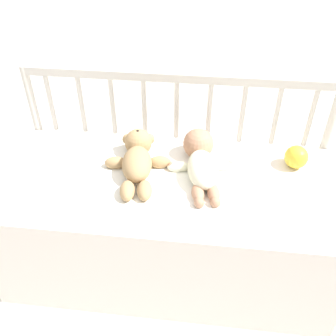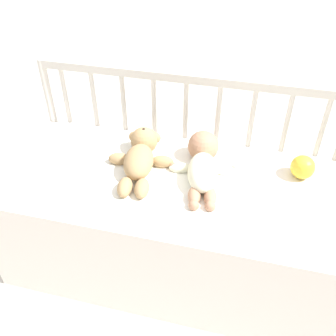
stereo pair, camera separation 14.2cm
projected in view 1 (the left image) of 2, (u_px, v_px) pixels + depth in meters
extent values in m
plane|color=silver|center=(168.00, 261.00, 1.75)|extent=(12.00, 12.00, 0.00)
cube|color=white|center=(168.00, 225.00, 1.60)|extent=(1.34, 0.59, 0.49)
cylinder|color=beige|center=(42.00, 143.00, 1.82)|extent=(0.04, 0.04, 0.79)
cylinder|color=beige|center=(319.00, 163.00, 1.70)|extent=(0.04, 0.04, 0.79)
cube|color=beige|center=(177.00, 77.00, 1.52)|extent=(1.31, 0.03, 0.04)
cylinder|color=beige|center=(51.00, 103.00, 1.67)|extent=(0.02, 0.02, 0.27)
cylinder|color=beige|center=(82.00, 105.00, 1.66)|extent=(0.02, 0.02, 0.27)
cylinder|color=beige|center=(113.00, 107.00, 1.65)|extent=(0.02, 0.02, 0.27)
cylinder|color=beige|center=(144.00, 109.00, 1.63)|extent=(0.02, 0.02, 0.27)
cylinder|color=beige|center=(177.00, 110.00, 1.62)|extent=(0.02, 0.02, 0.27)
cylinder|color=beige|center=(209.00, 112.00, 1.61)|extent=(0.02, 0.02, 0.27)
cylinder|color=beige|center=(242.00, 114.00, 1.59)|extent=(0.02, 0.02, 0.27)
cylinder|color=beige|center=(276.00, 116.00, 1.58)|extent=(0.02, 0.02, 0.27)
cylinder|color=beige|center=(311.00, 118.00, 1.57)|extent=(0.02, 0.02, 0.27)
cube|color=white|center=(169.00, 176.00, 1.47)|extent=(0.72, 0.47, 0.01)
ellipsoid|color=tan|center=(137.00, 164.00, 1.46)|extent=(0.14, 0.21, 0.10)
sphere|color=tan|center=(138.00, 142.00, 1.56)|extent=(0.11, 0.11, 0.11)
sphere|color=beige|center=(138.00, 136.00, 1.54)|extent=(0.05, 0.05, 0.05)
sphere|color=black|center=(138.00, 132.00, 1.53)|extent=(0.02, 0.02, 0.02)
sphere|color=tan|center=(128.00, 139.00, 1.58)|extent=(0.05, 0.05, 0.05)
sphere|color=tan|center=(149.00, 139.00, 1.58)|extent=(0.05, 0.05, 0.05)
ellipsoid|color=tan|center=(116.00, 163.00, 1.51)|extent=(0.10, 0.06, 0.05)
ellipsoid|color=tan|center=(160.00, 162.00, 1.51)|extent=(0.10, 0.06, 0.05)
ellipsoid|color=tan|center=(127.00, 191.00, 1.37)|extent=(0.07, 0.11, 0.06)
ellipsoid|color=tan|center=(145.00, 190.00, 1.37)|extent=(0.07, 0.11, 0.06)
ellipsoid|color=#EAEACC|center=(203.00, 169.00, 1.43)|extent=(0.15, 0.23, 0.10)
sphere|color=tan|center=(198.00, 144.00, 1.55)|extent=(0.13, 0.13, 0.13)
ellipsoid|color=#EAEACC|center=(179.00, 167.00, 1.49)|extent=(0.10, 0.06, 0.04)
ellipsoid|color=#EAEACC|center=(222.00, 166.00, 1.50)|extent=(0.10, 0.06, 0.04)
sphere|color=tan|center=(172.00, 166.00, 1.49)|extent=(0.04, 0.04, 0.04)
sphere|color=tan|center=(229.00, 165.00, 1.50)|extent=(0.04, 0.04, 0.04)
ellipsoid|color=tan|center=(198.00, 193.00, 1.36)|extent=(0.06, 0.10, 0.05)
ellipsoid|color=tan|center=(214.00, 193.00, 1.37)|extent=(0.06, 0.10, 0.05)
sphere|color=tan|center=(199.00, 203.00, 1.33)|extent=(0.04, 0.04, 0.04)
sphere|color=tan|center=(215.00, 202.00, 1.33)|extent=(0.04, 0.04, 0.04)
sphere|color=yellow|center=(296.00, 157.00, 1.50)|extent=(0.09, 0.09, 0.09)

